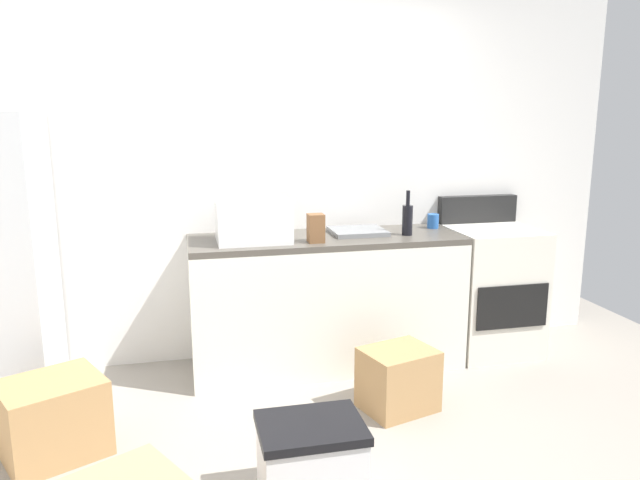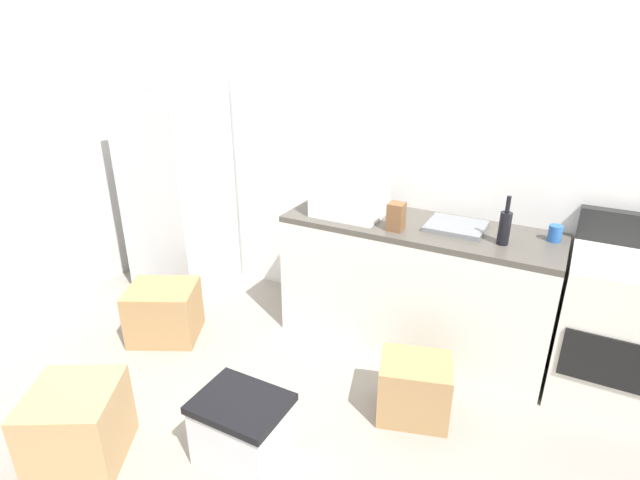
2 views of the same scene
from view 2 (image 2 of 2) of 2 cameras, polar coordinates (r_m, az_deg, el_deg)
ground_plane at (r=3.01m, az=-3.56°, el=-21.19°), size 6.00×6.00×0.00m
wall_back at (r=3.65m, az=8.84°, el=10.20°), size 5.00×0.10×2.60m
kitchen_counter at (r=3.54m, az=10.66°, el=-5.06°), size 1.80×0.60×0.90m
refrigerator at (r=4.34m, az=-15.89°, el=5.51°), size 0.68×0.66×1.70m
stove_oven at (r=3.45m, az=30.51°, el=-8.67°), size 0.60×0.61×1.10m
microwave at (r=3.43m, az=3.35°, el=5.00°), size 0.46×0.34×0.27m
sink_basin at (r=3.34m, az=15.24°, el=1.53°), size 0.36×0.32×0.03m
wine_bottle at (r=3.15m, az=20.28°, el=1.41°), size 0.07×0.07×0.30m
coffee_mug at (r=3.34m, az=25.20°, el=0.69°), size 0.08×0.08×0.10m
knife_block at (r=3.21m, az=8.66°, el=2.65°), size 0.10×0.10×0.18m
cardboard_box_large at (r=3.05m, az=10.67°, el=-16.28°), size 0.47×0.42×0.36m
cardboard_box_medium at (r=3.01m, az=-25.88°, el=-18.49°), size 0.59×0.60×0.43m
cardboard_box_small at (r=3.83m, az=-17.34°, el=-7.83°), size 0.60×0.57×0.40m
storage_bin at (r=2.78m, az=-8.80°, el=-20.54°), size 0.46×0.36×0.38m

